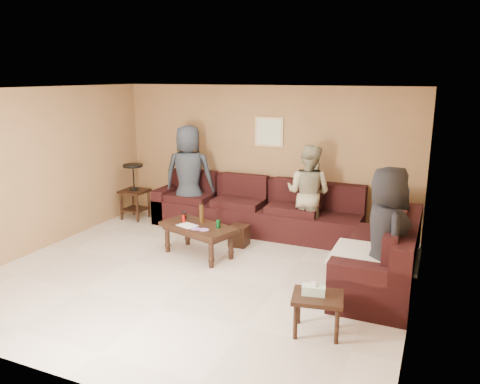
{
  "coord_description": "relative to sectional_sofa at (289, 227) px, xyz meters",
  "views": [
    {
      "loc": [
        2.9,
        -5.26,
        2.67
      ],
      "look_at": [
        0.25,
        0.85,
        1.0
      ],
      "focal_mm": 35.0,
      "sensor_mm": 36.0,
      "label": 1
    }
  ],
  "objects": [
    {
      "name": "coffee_table",
      "position": [
        -1.15,
        -0.89,
        0.08
      ],
      "size": [
        1.27,
        0.9,
        0.76
      ],
      "rotation": [
        0.0,
        0.0,
        -0.3
      ],
      "color": "black",
      "rests_on": "ground"
    },
    {
      "name": "person_left",
      "position": [
        -2.03,
        0.4,
        0.59
      ],
      "size": [
        1.02,
        0.81,
        1.83
      ],
      "primitive_type": "imported",
      "rotation": [
        0.0,
        0.0,
        3.43
      ],
      "color": "#282F38",
      "rests_on": "ground"
    },
    {
      "name": "sectional_sofa",
      "position": [
        0.0,
        0.0,
        0.0
      ],
      "size": [
        4.65,
        2.9,
        0.97
      ],
      "color": "black",
      "rests_on": "ground"
    },
    {
      "name": "person_right",
      "position": [
        1.6,
        -1.36,
        0.51
      ],
      "size": [
        0.82,
        0.96,
        1.67
      ],
      "primitive_type": "imported",
      "rotation": [
        0.0,
        0.0,
        1.99
      ],
      "color": "black",
      "rests_on": "ground"
    },
    {
      "name": "person_middle",
      "position": [
        0.17,
        0.44,
        0.47
      ],
      "size": [
        0.86,
        0.72,
        1.6
      ],
      "primitive_type": "imported",
      "rotation": [
        0.0,
        0.0,
        2.98
      ],
      "color": "tan",
      "rests_on": "ground"
    },
    {
      "name": "end_table_left",
      "position": [
        -3.16,
        0.29,
        0.23
      ],
      "size": [
        0.47,
        0.47,
        1.05
      ],
      "rotation": [
        0.0,
        0.0,
        -0.01
      ],
      "color": "black",
      "rests_on": "ground"
    },
    {
      "name": "waste_bin",
      "position": [
        -0.76,
        -0.26,
        -0.16
      ],
      "size": [
        0.28,
        0.28,
        0.33
      ],
      "primitive_type": "cube",
      "rotation": [
        0.0,
        0.0,
        -0.0
      ],
      "color": "black",
      "rests_on": "ground"
    },
    {
      "name": "side_table_right",
      "position": [
        1.05,
        -2.35,
        0.05
      ],
      "size": [
        0.6,
        0.52,
        0.58
      ],
      "rotation": [
        0.0,
        0.0,
        0.19
      ],
      "color": "black",
      "rests_on": "ground"
    },
    {
      "name": "wall_art",
      "position": [
        -0.71,
        0.96,
        1.37
      ],
      "size": [
        0.52,
        0.04,
        0.52
      ],
      "color": "tan",
      "rests_on": "ground"
    },
    {
      "name": "room",
      "position": [
        -0.81,
        -1.52,
        1.34
      ],
      "size": [
        5.6,
        5.5,
        2.5
      ],
      "color": "beige",
      "rests_on": "ground"
    }
  ]
}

